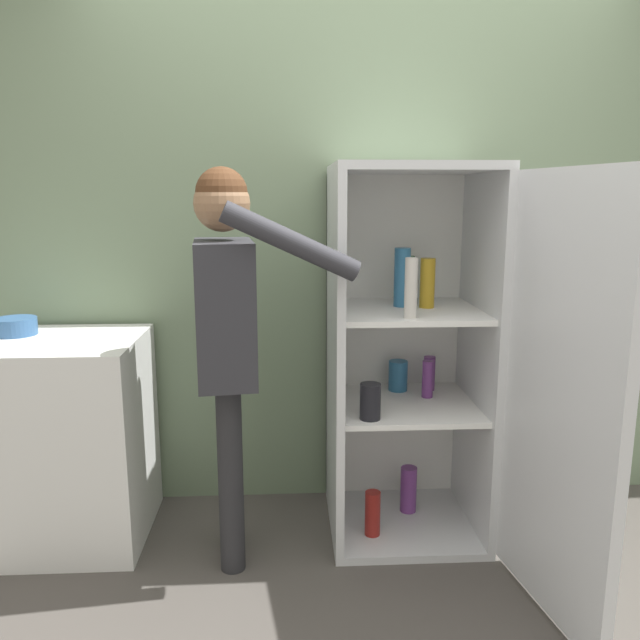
# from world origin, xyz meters

# --- Properties ---
(ground_plane) EXTENTS (12.00, 12.00, 0.00)m
(ground_plane) POSITION_xyz_m (0.00, 0.00, 0.00)
(ground_plane) COLOR #4C4742
(wall_back) EXTENTS (7.00, 0.06, 2.55)m
(wall_back) POSITION_xyz_m (0.00, 0.98, 1.27)
(wall_back) COLOR gray
(wall_back) RESTS_ON ground_plane
(refrigerator) EXTENTS (0.82, 1.30, 1.65)m
(refrigerator) POSITION_xyz_m (0.28, 0.52, 0.82)
(refrigerator) COLOR silver
(refrigerator) RESTS_ON ground_plane
(person) EXTENTS (0.65, 0.52, 1.63)m
(person) POSITION_xyz_m (-0.58, 0.39, 1.04)
(person) COLOR #262628
(person) RESTS_ON ground_plane
(counter) EXTENTS (0.77, 0.62, 0.91)m
(counter) POSITION_xyz_m (-1.37, 0.62, 0.46)
(counter) COLOR white
(counter) RESTS_ON ground_plane
(bowl) EXTENTS (0.18, 0.18, 0.08)m
(bowl) POSITION_xyz_m (-1.54, 0.71, 0.95)
(bowl) COLOR #335B8E
(bowl) RESTS_ON counter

